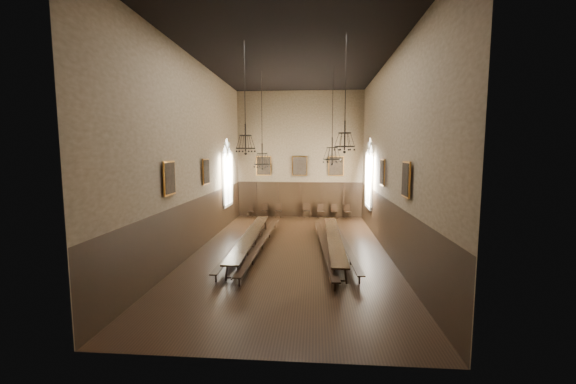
# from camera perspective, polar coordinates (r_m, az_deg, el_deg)

# --- Properties ---
(floor) EXTENTS (9.00, 18.00, 0.02)m
(floor) POSITION_cam_1_polar(r_m,az_deg,el_deg) (17.10, 0.50, -9.45)
(floor) COLOR black
(floor) RESTS_ON ground
(ceiling) EXTENTS (9.00, 18.00, 0.02)m
(ceiling) POSITION_cam_1_polar(r_m,az_deg,el_deg) (17.01, 0.53, 21.21)
(ceiling) COLOR black
(ceiling) RESTS_ON ground
(wall_back) EXTENTS (9.00, 0.02, 9.00)m
(wall_back) POSITION_cam_1_polar(r_m,az_deg,el_deg) (25.45, 1.91, 6.04)
(wall_back) COLOR #7C654C
(wall_back) RESTS_ON ground
(wall_front) EXTENTS (9.00, 0.02, 9.00)m
(wall_front) POSITION_cam_1_polar(r_m,az_deg,el_deg) (7.49, -4.22, 5.13)
(wall_front) COLOR #7C654C
(wall_front) RESTS_ON ground
(wall_left) EXTENTS (0.02, 18.00, 9.00)m
(wall_left) POSITION_cam_1_polar(r_m,az_deg,el_deg) (17.35, -14.59, 5.66)
(wall_left) COLOR #7C654C
(wall_left) RESTS_ON ground
(wall_right) EXTENTS (0.02, 18.00, 9.00)m
(wall_right) POSITION_cam_1_polar(r_m,az_deg,el_deg) (16.76, 16.17, 5.60)
(wall_right) COLOR #7C654C
(wall_right) RESTS_ON ground
(wainscot_panelling) EXTENTS (9.00, 18.00, 2.50)m
(wainscot_panelling) POSITION_cam_1_polar(r_m,az_deg,el_deg) (16.80, 0.51, -5.31)
(wainscot_panelling) COLOR black
(wainscot_panelling) RESTS_ON floor
(table_left) EXTENTS (0.89, 9.49, 0.74)m
(table_left) POSITION_cam_1_polar(r_m,az_deg,el_deg) (17.35, -6.02, -7.96)
(table_left) COLOR black
(table_left) RESTS_ON floor
(table_right) EXTENTS (0.66, 9.31, 0.73)m
(table_right) POSITION_cam_1_polar(r_m,az_deg,el_deg) (17.03, 7.41, -8.27)
(table_right) COLOR black
(table_right) RESTS_ON floor
(bench_left_outer) EXTENTS (0.39, 9.08, 0.41)m
(bench_left_outer) POSITION_cam_1_polar(r_m,az_deg,el_deg) (17.22, -7.89, -8.47)
(bench_left_outer) COLOR black
(bench_left_outer) RESTS_ON floor
(bench_left_inner) EXTENTS (0.49, 10.36, 0.47)m
(bench_left_inner) POSITION_cam_1_polar(r_m,az_deg,el_deg) (17.25, -4.20, -8.27)
(bench_left_inner) COLOR black
(bench_left_inner) RESTS_ON floor
(bench_right_inner) EXTENTS (0.88, 10.14, 0.46)m
(bench_right_inner) POSITION_cam_1_polar(r_m,az_deg,el_deg) (16.81, 5.80, -8.70)
(bench_right_inner) COLOR black
(bench_right_inner) RESTS_ON floor
(bench_right_outer) EXTENTS (0.72, 9.38, 0.42)m
(bench_right_outer) POSITION_cam_1_polar(r_m,az_deg,el_deg) (17.25, 9.05, -8.44)
(bench_right_outer) COLOR black
(bench_right_outer) RESTS_ON floor
(chair_0) EXTENTS (0.38, 0.38, 0.86)m
(chair_0) POSITION_cam_1_polar(r_m,az_deg,el_deg) (25.79, -6.11, -3.46)
(chair_0) COLOR black
(chair_0) RESTS_ON floor
(chair_1) EXTENTS (0.50, 0.50, 0.97)m
(chair_1) POSITION_cam_1_polar(r_m,az_deg,el_deg) (25.55, -3.85, -3.45)
(chair_1) COLOR black
(chair_1) RESTS_ON floor
(chair_2) EXTENTS (0.47, 0.47, 1.01)m
(chair_2) POSITION_cam_1_polar(r_m,az_deg,el_deg) (25.40, -1.59, -3.47)
(chair_2) COLOR black
(chair_2) RESTS_ON floor
(chair_4) EXTENTS (0.54, 0.54, 1.04)m
(chair_4) POSITION_cam_1_polar(r_m,az_deg,el_deg) (25.34, 3.03, -3.48)
(chair_4) COLOR black
(chair_4) RESTS_ON floor
(chair_5) EXTENTS (0.54, 0.54, 1.02)m
(chair_5) POSITION_cam_1_polar(r_m,az_deg,el_deg) (25.26, 5.32, -3.54)
(chair_5) COLOR black
(chair_5) RESTS_ON floor
(chair_6) EXTENTS (0.49, 0.49, 0.97)m
(chair_6) POSITION_cam_1_polar(r_m,az_deg,el_deg) (25.41, 7.54, -3.55)
(chair_6) COLOR black
(chair_6) RESTS_ON floor
(chair_7) EXTENTS (0.52, 0.52, 0.96)m
(chair_7) POSITION_cam_1_polar(r_m,az_deg,el_deg) (25.48, 9.62, -3.56)
(chair_7) COLOR black
(chair_7) RESTS_ON floor
(chandelier_back_left) EXTENTS (0.92, 0.92, 5.15)m
(chandelier_back_left) POSITION_cam_1_polar(r_m,az_deg,el_deg) (19.47, -4.20, 5.41)
(chandelier_back_left) COLOR black
(chandelier_back_left) RESTS_ON ceiling
(chandelier_back_right) EXTENTS (0.94, 0.94, 4.86)m
(chandelier_back_right) POSITION_cam_1_polar(r_m,az_deg,el_deg) (18.62, 7.13, 6.17)
(chandelier_back_right) COLOR black
(chandelier_back_right) RESTS_ON ceiling
(chandelier_front_left) EXTENTS (0.79, 0.79, 4.31)m
(chandelier_front_left) POSITION_cam_1_polar(r_m,az_deg,el_deg) (14.35, -6.89, 8.24)
(chandelier_front_left) COLOR black
(chandelier_front_left) RESTS_ON ceiling
(chandelier_front_right) EXTENTS (0.78, 0.78, 4.25)m
(chandelier_front_right) POSITION_cam_1_polar(r_m,az_deg,el_deg) (13.57, 9.14, 8.56)
(chandelier_front_right) COLOR black
(chandelier_front_right) RESTS_ON ceiling
(portrait_back_0) EXTENTS (1.10, 0.12, 1.40)m
(portrait_back_0) POSITION_cam_1_polar(r_m,az_deg,el_deg) (25.58, -3.95, 4.24)
(portrait_back_0) COLOR #B3732B
(portrait_back_0) RESTS_ON wall_back
(portrait_back_1) EXTENTS (1.10, 0.12, 1.40)m
(portrait_back_1) POSITION_cam_1_polar(r_m,az_deg,el_deg) (25.33, 1.89, 4.23)
(portrait_back_1) COLOR #B3732B
(portrait_back_1) RESTS_ON wall_back
(portrait_back_2) EXTENTS (1.10, 0.12, 1.40)m
(portrait_back_2) POSITION_cam_1_polar(r_m,az_deg,el_deg) (25.35, 7.79, 4.18)
(portrait_back_2) COLOR #B3732B
(portrait_back_2) RESTS_ON wall_back
(portrait_left_0) EXTENTS (0.12, 1.00, 1.30)m
(portrait_left_0) POSITION_cam_1_polar(r_m,az_deg,el_deg) (18.29, -13.11, 3.22)
(portrait_left_0) COLOR #B3732B
(portrait_left_0) RESTS_ON wall_left
(portrait_left_1) EXTENTS (0.12, 1.00, 1.30)m
(portrait_left_1) POSITION_cam_1_polar(r_m,az_deg,el_deg) (14.07, -18.62, 2.14)
(portrait_left_1) COLOR #B3732B
(portrait_left_1) RESTS_ON wall_left
(portrait_right_0) EXTENTS (0.12, 1.00, 1.30)m
(portrait_right_0) POSITION_cam_1_polar(r_m,az_deg,el_deg) (17.74, 15.03, 3.08)
(portrait_right_0) COLOR #B3732B
(portrait_right_0) RESTS_ON wall_right
(portrait_right_1) EXTENTS (0.12, 1.00, 1.30)m
(portrait_right_1) POSITION_cam_1_polar(r_m,az_deg,el_deg) (13.35, 18.55, 1.93)
(portrait_right_1) COLOR #B3732B
(portrait_right_1) RESTS_ON wall_right
(window_right) EXTENTS (0.20, 2.20, 4.60)m
(window_right) POSITION_cam_1_polar(r_m,az_deg,el_deg) (22.19, 13.01, 2.98)
(window_right) COLOR white
(window_right) RESTS_ON wall_right
(window_left) EXTENTS (0.20, 2.20, 4.60)m
(window_left) POSITION_cam_1_polar(r_m,az_deg,el_deg) (22.64, -9.79, 3.12)
(window_left) COLOR white
(window_left) RESTS_ON wall_left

